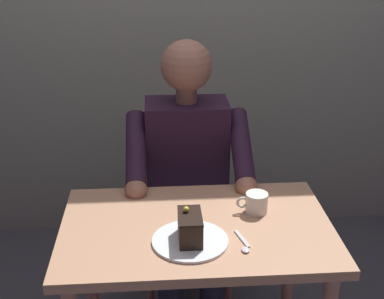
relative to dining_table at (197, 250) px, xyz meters
The scene contains 7 objects.
dining_table is the anchor object (origin of this frame).
chair 0.66m from the dining_table, 90.00° to the right, with size 0.42×0.42×0.91m.
seated_person 0.48m from the dining_table, 90.00° to the right, with size 0.53×0.58×1.28m.
dessert_plate 0.16m from the dining_table, 74.09° to the left, with size 0.26×0.26×0.01m, color white.
cake_slice 0.20m from the dining_table, 74.02° to the left, with size 0.08×0.14×0.12m.
coffee_cup 0.28m from the dining_table, 161.02° to the right, with size 0.12×0.08×0.08m.
dessert_spoon 0.23m from the dining_table, 135.98° to the left, with size 0.04×0.14×0.01m.
Camera 1 is at (0.13, 1.62, 1.71)m, focal length 49.50 mm.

